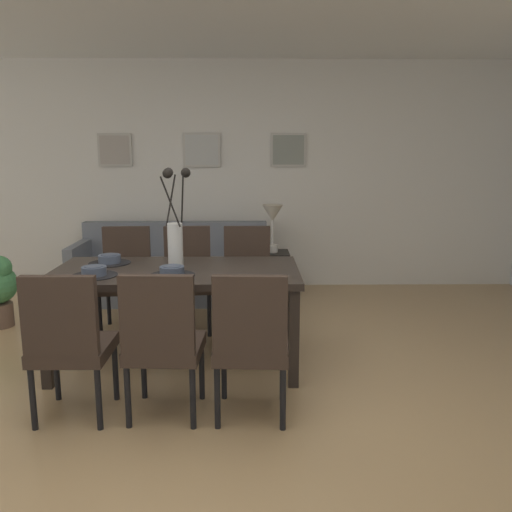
{
  "coord_description": "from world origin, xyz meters",
  "views": [
    {
      "loc": [
        0.43,
        -3.01,
        1.6
      ],
      "look_at": [
        0.49,
        1.14,
        0.77
      ],
      "focal_mm": 37.23,
      "sensor_mm": 36.0,
      "label": 1
    }
  ],
  "objects_px": {
    "table_lamp": "(273,218)",
    "framed_picture_left": "(115,150)",
    "dining_table": "(176,279)",
    "dining_chair_near_right": "(126,273)",
    "dining_chair_mid_left": "(251,339)",
    "dining_chair_mid_right": "(247,273)",
    "bowl_near_left": "(94,270)",
    "dining_chair_far_left": "(162,338)",
    "dining_chair_far_right": "(187,273)",
    "centerpiece_vase": "(175,231)",
    "side_table": "(272,275)",
    "dining_chair_near_left": "(69,339)",
    "bowl_near_right": "(109,258)",
    "sofa": "(173,272)",
    "bowl_far_left": "(172,270)",
    "framed_picture_right": "(288,150)",
    "framed_picture_center": "(202,150)"
  },
  "relations": [
    {
      "from": "dining_chair_far_left",
      "to": "dining_chair_far_right",
      "type": "distance_m",
      "value": 1.7
    },
    {
      "from": "dining_chair_far_left",
      "to": "bowl_far_left",
      "type": "relative_size",
      "value": 5.41
    },
    {
      "from": "dining_table",
      "to": "bowl_far_left",
      "type": "height_order",
      "value": "bowl_far_left"
    },
    {
      "from": "dining_chair_mid_right",
      "to": "centerpiece_vase",
      "type": "distance_m",
      "value": 1.12
    },
    {
      "from": "dining_chair_far_right",
      "to": "framed_picture_left",
      "type": "xyz_separation_m",
      "value": [
        -0.97,
        1.52,
        1.09
      ]
    },
    {
      "from": "dining_chair_near_right",
      "to": "dining_chair_far_right",
      "type": "height_order",
      "value": "same"
    },
    {
      "from": "dining_chair_mid_left",
      "to": "dining_table",
      "type": "bearing_deg",
      "value": 122.56
    },
    {
      "from": "bowl_far_left",
      "to": "framed_picture_right",
      "type": "height_order",
      "value": "framed_picture_right"
    },
    {
      "from": "bowl_far_left",
      "to": "framed_picture_center",
      "type": "relative_size",
      "value": 0.4
    },
    {
      "from": "centerpiece_vase",
      "to": "sofa",
      "type": "relative_size",
      "value": 0.35
    },
    {
      "from": "dining_chair_mid_right",
      "to": "framed_picture_left",
      "type": "relative_size",
      "value": 2.39
    },
    {
      "from": "table_lamp",
      "to": "framed_picture_left",
      "type": "distance_m",
      "value": 2.0
    },
    {
      "from": "dining_chair_mid_right",
      "to": "side_table",
      "type": "xyz_separation_m",
      "value": [
        0.27,
        0.95,
        -0.25
      ]
    },
    {
      "from": "dining_chair_mid_right",
      "to": "dining_chair_far_left",
      "type": "bearing_deg",
      "value": -106.29
    },
    {
      "from": "dining_chair_mid_right",
      "to": "bowl_near_right",
      "type": "xyz_separation_m",
      "value": [
        -1.06,
        -0.64,
        0.27
      ]
    },
    {
      "from": "dining_chair_mid_left",
      "to": "framed_picture_left",
      "type": "distance_m",
      "value": 3.75
    },
    {
      "from": "centerpiece_vase",
      "to": "bowl_near_right",
      "type": "height_order",
      "value": "centerpiece_vase"
    },
    {
      "from": "centerpiece_vase",
      "to": "side_table",
      "type": "bearing_deg",
      "value": 66.33
    },
    {
      "from": "dining_chair_far_right",
      "to": "framed_picture_center",
      "type": "bearing_deg",
      "value": 89.29
    },
    {
      "from": "dining_chair_far_right",
      "to": "centerpiece_vase",
      "type": "bearing_deg",
      "value": -88.67
    },
    {
      "from": "bowl_near_right",
      "to": "sofa",
      "type": "xyz_separation_m",
      "value": [
        0.24,
        1.68,
        -0.5
      ]
    },
    {
      "from": "bowl_near_left",
      "to": "dining_chair_far_right",
      "type": "bearing_deg",
      "value": 63.93
    },
    {
      "from": "side_table",
      "to": "framed_picture_right",
      "type": "height_order",
      "value": "framed_picture_right"
    },
    {
      "from": "dining_chair_far_left",
      "to": "table_lamp",
      "type": "height_order",
      "value": "table_lamp"
    },
    {
      "from": "dining_chair_mid_right",
      "to": "bowl_near_left",
      "type": "xyz_separation_m",
      "value": [
        -1.06,
        -1.06,
        0.27
      ]
    },
    {
      "from": "dining_chair_near_left",
      "to": "dining_chair_near_right",
      "type": "distance_m",
      "value": 1.7
    },
    {
      "from": "bowl_near_right",
      "to": "framed_picture_left",
      "type": "relative_size",
      "value": 0.44
    },
    {
      "from": "table_lamp",
      "to": "dining_chair_mid_right",
      "type": "bearing_deg",
      "value": -105.83
    },
    {
      "from": "dining_chair_near_right",
      "to": "dining_chair_mid_left",
      "type": "distance_m",
      "value": 2.04
    },
    {
      "from": "bowl_far_left",
      "to": "sofa",
      "type": "distance_m",
      "value": 2.18
    },
    {
      "from": "dining_table",
      "to": "table_lamp",
      "type": "height_order",
      "value": "table_lamp"
    },
    {
      "from": "bowl_near_left",
      "to": "side_table",
      "type": "xyz_separation_m",
      "value": [
        1.33,
        2.01,
        -0.52
      ]
    },
    {
      "from": "dining_chair_near_left",
      "to": "dining_chair_mid_right",
      "type": "height_order",
      "value": "same"
    },
    {
      "from": "dining_chair_near_left",
      "to": "side_table",
      "type": "height_order",
      "value": "dining_chair_near_left"
    },
    {
      "from": "table_lamp",
      "to": "dining_chair_far_right",
      "type": "bearing_deg",
      "value": -130.61
    },
    {
      "from": "dining_chair_far_left",
      "to": "table_lamp",
      "type": "relative_size",
      "value": 1.8
    },
    {
      "from": "dining_chair_mid_left",
      "to": "centerpiece_vase",
      "type": "bearing_deg",
      "value": 122.47
    },
    {
      "from": "sofa",
      "to": "framed_picture_right",
      "type": "bearing_deg",
      "value": 20.7
    },
    {
      "from": "dining_table",
      "to": "table_lamp",
      "type": "xyz_separation_m",
      "value": [
        0.79,
        1.8,
        0.23
      ]
    },
    {
      "from": "dining_chair_mid_left",
      "to": "table_lamp",
      "type": "relative_size",
      "value": 1.8
    },
    {
      "from": "dining_chair_far_right",
      "to": "dining_chair_near_left",
      "type": "bearing_deg",
      "value": -106.39
    },
    {
      "from": "bowl_far_left",
      "to": "framed_picture_center",
      "type": "height_order",
      "value": "framed_picture_center"
    },
    {
      "from": "dining_chair_far_right",
      "to": "table_lamp",
      "type": "xyz_separation_m",
      "value": [
        0.81,
        0.94,
        0.38
      ]
    },
    {
      "from": "dining_chair_far_left",
      "to": "bowl_far_left",
      "type": "height_order",
      "value": "dining_chair_far_left"
    },
    {
      "from": "dining_chair_near_right",
      "to": "centerpiece_vase",
      "type": "relative_size",
      "value": 1.25
    },
    {
      "from": "dining_chair_near_right",
      "to": "framed_picture_left",
      "type": "bearing_deg",
      "value": 105.35
    },
    {
      "from": "dining_chair_near_right",
      "to": "bowl_near_left",
      "type": "xyz_separation_m",
      "value": [
        0.03,
        -1.05,
        0.27
      ]
    },
    {
      "from": "dining_chair_near_left",
      "to": "bowl_near_right",
      "type": "distance_m",
      "value": 1.09
    },
    {
      "from": "dining_table",
      "to": "framed_picture_center",
      "type": "bearing_deg",
      "value": 90.0
    },
    {
      "from": "table_lamp",
      "to": "framed_picture_left",
      "type": "relative_size",
      "value": 1.32
    }
  ]
}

